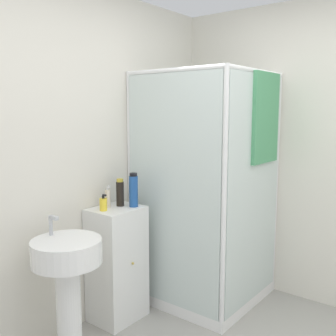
% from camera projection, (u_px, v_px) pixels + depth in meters
% --- Properties ---
extents(wall_back, '(6.40, 0.06, 2.50)m').
position_uv_depth(wall_back, '(48.00, 164.00, 2.68)').
color(wall_back, silver).
rests_on(wall_back, ground_plane).
extents(shower_enclosure, '(0.93, 0.96, 1.92)m').
position_uv_depth(shower_enclosure, '(209.00, 240.00, 3.33)').
color(shower_enclosure, white).
rests_on(shower_enclosure, ground_plane).
extents(vanity_cabinet, '(0.39, 0.33, 0.89)m').
position_uv_depth(vanity_cabinet, '(117.00, 264.00, 3.03)').
color(vanity_cabinet, white).
rests_on(vanity_cabinet, ground_plane).
extents(sink, '(0.43, 0.43, 0.96)m').
position_uv_depth(sink, '(67.00, 275.00, 2.44)').
color(sink, white).
rests_on(sink, ground_plane).
extents(soap_dispenser, '(0.05, 0.06, 0.12)m').
position_uv_depth(soap_dispenser, '(103.00, 204.00, 2.87)').
color(soap_dispenser, yellow).
rests_on(soap_dispenser, vanity_cabinet).
extents(shampoo_bottle_tall_black, '(0.06, 0.06, 0.21)m').
position_uv_depth(shampoo_bottle_tall_black, '(120.00, 193.00, 3.01)').
color(shampoo_bottle_tall_black, black).
rests_on(shampoo_bottle_tall_black, vanity_cabinet).
extents(shampoo_bottle_blue, '(0.07, 0.07, 0.26)m').
position_uv_depth(shampoo_bottle_blue, '(134.00, 190.00, 2.98)').
color(shampoo_bottle_blue, '#1E4C93').
rests_on(shampoo_bottle_blue, vanity_cabinet).
extents(lotion_bottle_white, '(0.04, 0.04, 0.17)m').
position_uv_depth(lotion_bottle_white, '(108.00, 198.00, 2.96)').
color(lotion_bottle_white, beige).
rests_on(lotion_bottle_white, vanity_cabinet).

